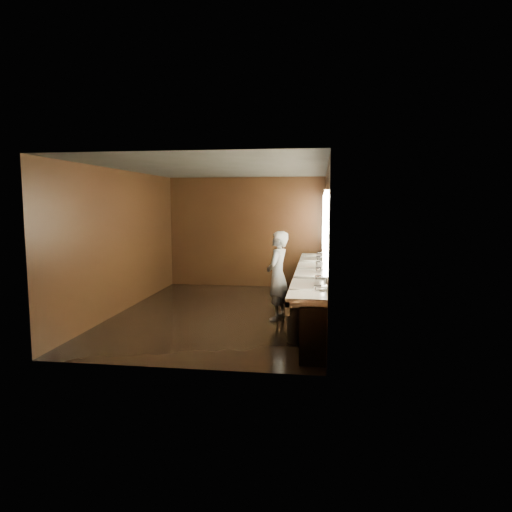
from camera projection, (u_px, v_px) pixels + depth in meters
The scene contains 10 objects.
floor at pixel (222, 313), 8.93m from camera, with size 6.00×6.00×0.00m, color black.
ceiling at pixel (220, 168), 8.60m from camera, with size 4.00×6.00×0.02m, color #2D2D2B.
wall_back at pixel (246, 232), 11.72m from camera, with size 4.00×0.02×2.80m, color black.
wall_front at pixel (170, 262), 5.82m from camera, with size 4.00×0.02×2.80m, color black.
wall_left at pixel (122, 241), 9.05m from camera, with size 0.02×6.00×2.80m, color black.
wall_right at pixel (326, 244), 8.49m from camera, with size 0.02×6.00×2.80m, color black.
sink_counter at pixel (314, 291), 8.62m from camera, with size 0.55×5.40×1.01m.
mirror_band at pixel (325, 225), 8.45m from camera, with size 0.06×5.03×1.15m.
person at pixel (278, 276), 8.39m from camera, with size 0.60×0.39×1.64m, color #839EC3.
trash_bin at pixel (298, 324), 7.09m from camera, with size 0.36×0.36×0.55m, color black.
Camera 1 is at (1.90, -8.56, 2.16)m, focal length 32.00 mm.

